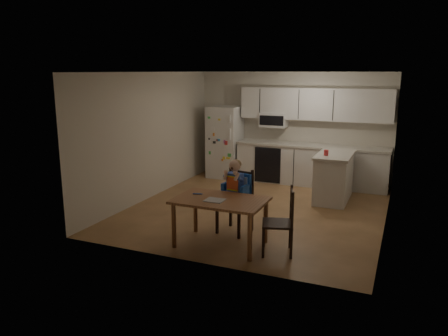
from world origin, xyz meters
TOP-DOWN VIEW (x-y plane):
  - room at (0.00, 0.48)m, footprint 4.52×5.01m
  - refrigerator at (-1.55, 2.15)m, footprint 0.72×0.70m
  - kitchen_run at (0.50, 2.24)m, footprint 3.37×0.62m
  - kitchen_island at (1.20, 1.18)m, footprint 0.66×1.27m
  - red_cup at (1.07, 0.92)m, footprint 0.09×0.09m
  - dining_table at (0.05, -1.83)m, footprint 1.32×0.85m
  - napkin at (0.01, -1.92)m, footprint 0.27×0.23m
  - toddler_spoon at (-0.37, -1.73)m, footprint 0.12×0.06m
  - chair_booster at (0.06, -1.21)m, footprint 0.51×0.51m
  - chair_side at (0.99, -1.75)m, footprint 0.52×0.52m

SIDE VIEW (x-z plane):
  - kitchen_island at x=1.20m, z-range 0.00..0.94m
  - chair_side at x=0.99m, z-range 0.06..1.01m
  - dining_table at x=0.05m, z-range 0.26..0.96m
  - napkin at x=0.01m, z-range 0.71..0.72m
  - chair_booster at x=0.06m, z-range 0.12..1.30m
  - toddler_spoon at x=-0.37m, z-range 0.71..0.72m
  - refrigerator at x=-1.55m, z-range 0.00..1.70m
  - kitchen_run at x=0.50m, z-range -0.20..1.95m
  - red_cup at x=1.07m, z-range 0.94..1.04m
  - room at x=0.00m, z-range -0.01..2.51m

